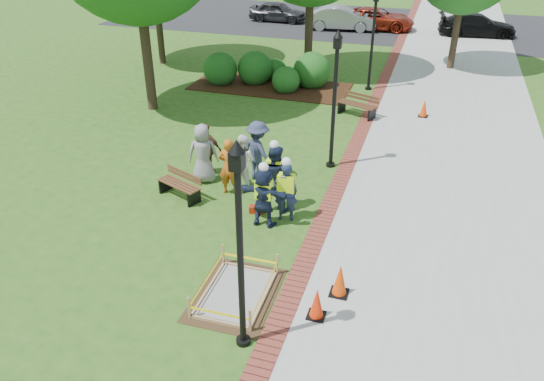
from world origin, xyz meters
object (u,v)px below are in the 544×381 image
(hivis_worker_b, at_px, (286,189))
(hivis_worker_c, at_px, (274,176))
(wet_concrete_pad, at_px, (236,286))
(lamp_near, at_px, (240,236))
(cone_front, at_px, (317,304))
(hivis_worker_a, at_px, (264,195))
(bench_near, at_px, (180,190))

(hivis_worker_b, relative_size, hivis_worker_c, 0.89)
(wet_concrete_pad, relative_size, lamp_near, 0.55)
(lamp_near, height_order, hivis_worker_c, lamp_near)
(hivis_worker_b, bearing_deg, cone_front, -64.23)
(hivis_worker_a, distance_m, hivis_worker_c, 0.89)
(bench_near, distance_m, cone_front, 6.05)
(cone_front, distance_m, lamp_near, 2.68)
(bench_near, relative_size, hivis_worker_c, 0.72)
(cone_front, distance_m, hivis_worker_b, 3.83)
(wet_concrete_pad, xyz_separation_m, hivis_worker_a, (-0.30, 2.85, 0.66))
(cone_front, bearing_deg, lamp_near, -136.20)
(lamp_near, relative_size, hivis_worker_a, 2.36)
(bench_near, bearing_deg, lamp_near, -52.26)
(bench_near, bearing_deg, hivis_worker_c, 5.35)
(lamp_near, xyz_separation_m, hivis_worker_c, (-0.94, 5.00, -1.48))
(wet_concrete_pad, distance_m, hivis_worker_b, 3.35)
(cone_front, bearing_deg, hivis_worker_b, 115.77)
(hivis_worker_a, bearing_deg, hivis_worker_b, 42.74)
(bench_near, relative_size, hivis_worker_b, 0.81)
(wet_concrete_pad, xyz_separation_m, hivis_worker_b, (0.16, 3.27, 0.67))
(bench_near, bearing_deg, cone_front, -36.78)
(wet_concrete_pad, xyz_separation_m, lamp_near, (0.64, -1.26, 2.25))
(hivis_worker_a, bearing_deg, bench_near, 167.00)
(bench_near, height_order, lamp_near, lamp_near)
(lamp_near, distance_m, hivis_worker_c, 5.30)
(hivis_worker_a, xyz_separation_m, hivis_worker_c, (0.00, 0.89, 0.10))
(bench_near, bearing_deg, hivis_worker_a, -13.00)
(hivis_worker_a, distance_m, hivis_worker_b, 0.63)
(hivis_worker_a, bearing_deg, lamp_near, -77.13)
(bench_near, distance_m, hivis_worker_b, 3.27)
(lamp_near, bearing_deg, hivis_worker_c, 100.64)
(wet_concrete_pad, xyz_separation_m, bench_near, (-3.03, 3.48, 0.01))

